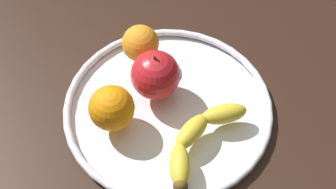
# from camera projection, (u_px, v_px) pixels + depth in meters

# --- Properties ---
(ground_plane) EXTENTS (1.67, 1.67, 0.04)m
(ground_plane) POSITION_uv_depth(u_px,v_px,m) (168.00, 118.00, 0.87)
(ground_plane) COLOR black
(fruit_bowl) EXTENTS (0.35, 0.35, 0.02)m
(fruit_bowl) POSITION_uv_depth(u_px,v_px,m) (168.00, 108.00, 0.84)
(fruit_bowl) COLOR white
(fruit_bowl) RESTS_ON ground_plane
(banana) EXTENTS (0.19, 0.08, 0.03)m
(banana) POSITION_uv_depth(u_px,v_px,m) (198.00, 138.00, 0.78)
(banana) COLOR gold
(banana) RESTS_ON fruit_bowl
(apple) EXTENTS (0.08, 0.08, 0.09)m
(apple) POSITION_uv_depth(u_px,v_px,m) (155.00, 75.00, 0.82)
(apple) COLOR red
(apple) RESTS_ON fruit_bowl
(orange_front_left) EXTENTS (0.06, 0.06, 0.06)m
(orange_front_left) POSITION_uv_depth(u_px,v_px,m) (140.00, 43.00, 0.87)
(orange_front_left) COLOR orange
(orange_front_left) RESTS_ON fruit_bowl
(orange_back_left) EXTENTS (0.07, 0.07, 0.07)m
(orange_back_left) POSITION_uv_depth(u_px,v_px,m) (112.00, 108.00, 0.79)
(orange_back_left) COLOR orange
(orange_back_left) RESTS_ON fruit_bowl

